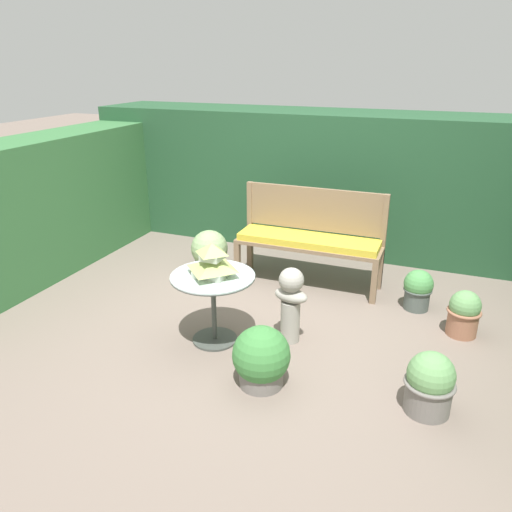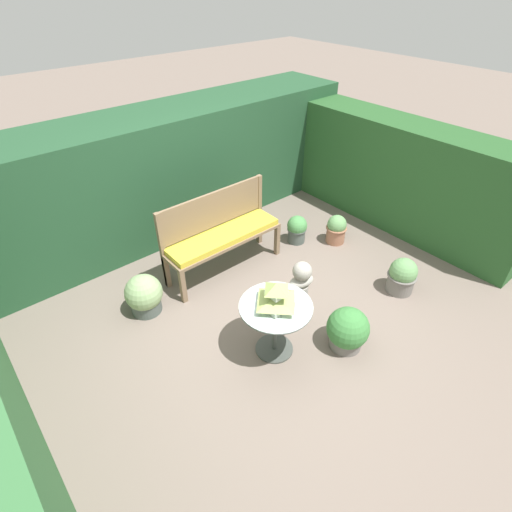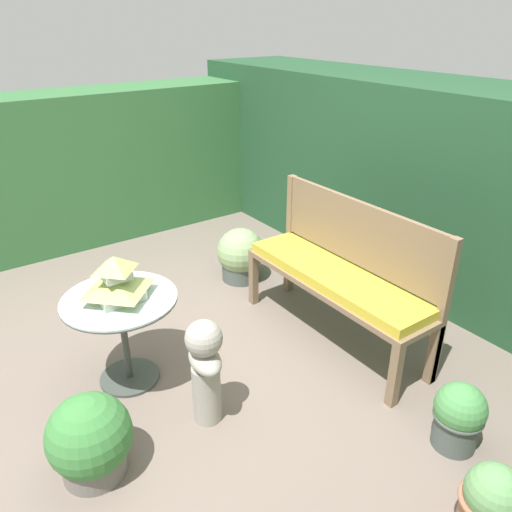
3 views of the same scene
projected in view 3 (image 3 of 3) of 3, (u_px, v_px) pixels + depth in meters
The scene contains 12 objects.
ground at pixel (214, 377), 3.39m from camera, with size 30.00×30.00×0.00m, color #75665B.
foliage_hedge_back at pixel (454, 190), 4.27m from camera, with size 6.40×1.07×1.72m, color #234C2D.
foliage_hedge_left at pixel (83, 168), 5.21m from camera, with size 0.70×3.50×1.54m, color #38703D.
garden_bench at pixel (335, 282), 3.60m from camera, with size 1.57×0.44×0.56m.
bench_backrest at pixel (358, 241), 3.58m from camera, with size 1.57×0.06×1.05m.
patio_table at pixel (122, 316), 3.16m from camera, with size 0.72×0.72×0.63m.
pagoda_birdhouse at pixel (117, 281), 3.05m from camera, with size 0.36×0.36×0.29m.
garden_bust at pixel (205, 366), 2.88m from camera, with size 0.33×0.23×0.69m.
potted_plant_patio_mid at pixel (459, 416), 2.77m from camera, with size 0.29×0.29×0.41m.
potted_plant_table_near at pixel (241, 256), 4.55m from camera, with size 0.43×0.43×0.49m.
potted_plant_bench_left at pixel (90, 440), 2.60m from camera, with size 0.45×0.45×0.48m.
potted_plant_path_edge at pixel (492, 505), 2.27m from camera, with size 0.30×0.30×0.43m.
Camera 3 is at (2.35, -1.31, 2.23)m, focal length 35.00 mm.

